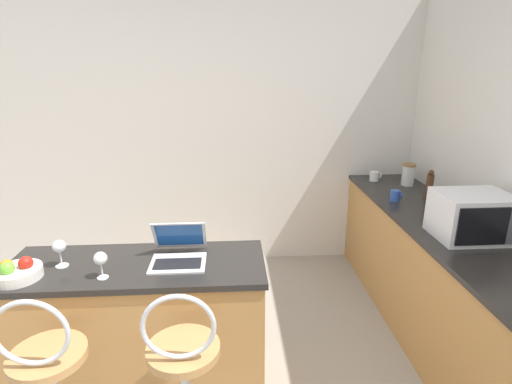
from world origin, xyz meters
TOP-DOWN VIEW (x-y plane):
  - wall_back at (0.00, 2.41)m, footprint 12.00×0.06m
  - breakfast_bar at (-0.31, 0.62)m, footprint 1.43×0.53m
  - counter_right at (1.72, 0.94)m, footprint 0.62×2.91m
  - laptop at (-0.07, 0.66)m, footprint 0.30×0.31m
  - microwave at (1.74, 0.84)m, footprint 0.44×0.35m
  - mug_white at (1.60, 2.17)m, footprint 0.10×0.09m
  - wine_glass_short at (-0.44, 0.47)m, footprint 0.07×0.07m
  - storage_jar at (1.85, 2.01)m, footprint 0.12×0.12m
  - fruit_bowl at (-0.88, 0.50)m, footprint 0.24×0.24m
  - mug_blue at (1.56, 1.58)m, footprint 0.09×0.07m
  - pepper_mill at (1.84, 1.60)m, footprint 0.06×0.06m
  - wine_glass_tall at (-0.71, 0.62)m, footprint 0.07×0.07m

SIDE VIEW (x-z plane):
  - counter_right at x=1.72m, z-range 0.00..0.88m
  - breakfast_bar at x=-0.31m, z-range 0.00..0.88m
  - fruit_bowl at x=-0.88m, z-range 0.86..0.98m
  - mug_white at x=1.60m, z-range 0.88..0.97m
  - mug_blue at x=1.56m, z-range 0.88..0.97m
  - laptop at x=-0.07m, z-range 0.83..1.04m
  - storage_jar at x=1.85m, z-range 0.88..1.08m
  - wine_glass_short at x=-0.44m, z-range 0.91..1.06m
  - wine_glass_tall at x=-0.71m, z-range 0.92..1.07m
  - pepper_mill at x=1.84m, z-range 0.87..1.12m
  - microwave at x=1.74m, z-range 0.88..1.17m
  - wall_back at x=0.00m, z-range 0.00..2.60m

